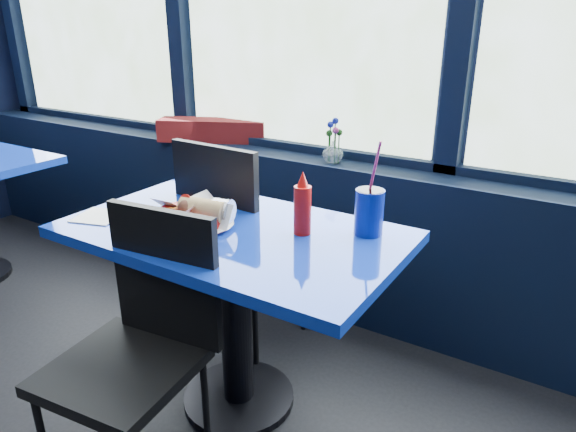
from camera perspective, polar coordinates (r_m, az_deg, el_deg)
The scene contains 10 objects.
window_sill at distance 2.77m, azimuth 0.16°, elevation -1.05°, with size 5.00×0.26×0.80m, color black.
near_table at distance 1.90m, azimuth -6.03°, elevation -6.50°, with size 1.20×0.70×0.75m.
chair_near_front at distance 1.70m, azimuth -16.12°, elevation -12.64°, with size 0.45×0.46×0.91m.
chair_near_back at distance 2.25m, azimuth -5.88°, elevation -1.97°, with size 0.46×0.47×0.98m.
planter_box at distance 2.95m, azimuth -8.36°, elevation 9.42°, with size 0.60×0.15×0.12m, color maroon.
flower_vase at distance 2.46m, azimuth 5.02°, elevation 7.39°, with size 0.12×0.12×0.21m.
food_basket at distance 1.86m, azimuth -10.42°, elevation 0.11°, with size 0.33×0.33×0.10m.
ketchup_bottle at distance 1.74m, azimuth 1.62°, elevation 1.08°, with size 0.06×0.06×0.22m.
soda_cup at distance 1.76m, azimuth 9.01°, elevation 0.56°, with size 0.10×0.10×0.33m.
napkin at distance 2.04m, azimuth -20.27°, elevation -0.03°, with size 0.16×0.16×0.00m, color white.
Camera 1 is at (1.35, 0.69, 1.44)m, focal length 32.00 mm.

